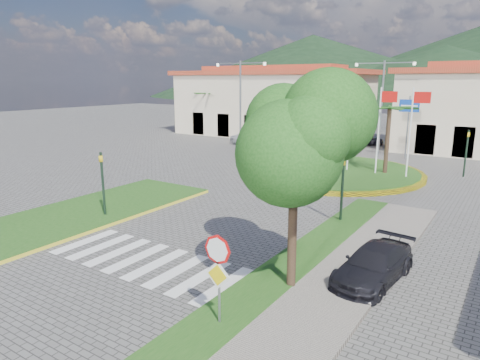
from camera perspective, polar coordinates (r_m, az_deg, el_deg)
The scene contains 22 objects.
ground at distance 14.22m, azimuth -24.70°, elevation -15.16°, with size 160.00×160.00×0.00m, color #585653.
sidewalk_right at distance 11.58m, azimuth 1.95°, elevation -20.35°, with size 4.00×28.00×0.15m, color gray.
verge_right at distance 12.14m, azimuth -3.14°, elevation -18.54°, with size 1.60×28.00×0.18m, color #1A4D16.
median_left at distance 22.30m, azimuth -20.63°, elevation -4.29°, with size 5.00×14.00×0.18m, color #1A4D16.
crosswalk at distance 16.37m, azimuth -12.64°, elevation -10.39°, with size 8.00×3.00×0.01m, color silver.
roundabout_island at distance 30.96m, azimuth 11.99°, elevation 1.19°, with size 12.70×12.70×6.00m.
stop_sign at distance 11.25m, azimuth -2.95°, elevation -11.39°, with size 0.80×0.11×2.65m.
deciduous_tree at distance 12.59m, azimuth 7.41°, elevation 7.19°, with size 3.60×3.60×6.80m.
traffic_light_left at distance 21.12m, azimuth -17.86°, elevation 0.18°, with size 0.15×0.18×3.20m.
traffic_light_right at distance 19.89m, azimuth 13.51°, elevation -0.32°, with size 0.15×0.18×3.20m.
traffic_light_far at distance 32.69m, azimuth 27.98°, elevation 3.71°, with size 0.18×0.15×3.20m.
direction_sign_west at distance 39.53m, azimuth 14.40°, elevation 8.55°, with size 1.60×0.14×5.20m.
direction_sign_east at distance 38.17m, azimuth 21.54°, elevation 7.89°, with size 1.60×0.14×5.20m.
street_lamp_centre at distance 37.65m, azimuth 18.34°, elevation 9.56°, with size 4.80×0.16×8.00m.
street_lamp_west at distance 36.32m, azimuth 0.05°, elevation 10.10°, with size 4.80×0.16×8.00m.
building_left at distance 50.89m, azimuth 4.13°, elevation 10.30°, with size 23.32×9.54×8.05m.
hill_far_west at distance 160.51m, azimuth 9.57°, elevation 14.67°, with size 140.00×140.00×22.00m, color black.
hill_near_back at distance 137.86m, azimuth 25.45°, elevation 12.62°, with size 110.00×110.00×16.00m, color black.
white_van at distance 43.31m, azimuth 1.18°, elevation 5.42°, with size 1.97×4.28×1.19m, color silver.
car_dark_a at distance 45.38m, azimuth 16.35°, elevation 5.26°, with size 1.42×3.53×1.20m, color black.
car_dark_b at distance 41.76m, azimuth 22.66°, elevation 4.10°, with size 1.24×3.56×1.17m, color black.
car_side_right at distance 14.91m, azimuth 17.41°, elevation -10.71°, with size 1.62×3.98×1.15m, color black.
Camera 1 is at (11.02, -6.24, 6.48)m, focal length 32.00 mm.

